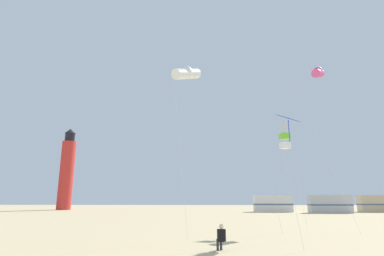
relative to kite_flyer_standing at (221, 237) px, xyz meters
name	(u,v)px	position (x,y,z in m)	size (l,w,h in m)	color
kite_flyer_standing	(221,237)	(0.00, 0.00, 0.00)	(0.42, 0.55, 1.16)	black
kite_tube_white	(187,73)	(-1.82, 4.40, 9.76)	(2.01, 2.44, 11.07)	silver
kite_tube_rainbow	(318,73)	(8.78, 9.43, 11.79)	(3.55, 3.87, 13.11)	silver
kite_diamond_gold	(285,127)	(5.96, 10.17, 7.39)	(1.76, 1.76, 8.53)	silver
kite_diamond_blue	(288,122)	(3.54, 0.68, 5.41)	(1.25, 1.25, 6.43)	silver
kite_box_lime	(285,141)	(5.26, 7.92, 5.79)	(1.95, 2.51, 6.99)	silver
lighthouse_distant	(67,171)	(-29.26, 47.83, 7.22)	(2.80, 2.80, 16.80)	red
rv_van_white	(273,204)	(11.06, 39.86, 0.78)	(6.55, 2.66, 2.80)	white
rv_van_silver	(330,204)	(19.37, 36.47, 0.78)	(6.54, 2.63, 2.80)	#B7BABF
rv_van_tan	(379,204)	(29.00, 39.89, 0.78)	(6.59, 2.78, 2.80)	#C6B28C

